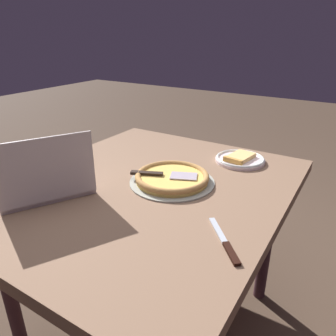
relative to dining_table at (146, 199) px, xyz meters
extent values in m
plane|color=#4F3B2D|center=(0.00, 0.00, -0.66)|extent=(12.00, 12.00, 0.00)
cube|color=#805F48|center=(0.00, 0.00, 0.04)|extent=(1.26, 1.07, 0.05)
cylinder|color=#3A2128|center=(-0.42, -0.42, -0.32)|extent=(0.06, 0.06, 0.68)
cylinder|color=#3A2128|center=(0.42, -0.42, -0.32)|extent=(0.06, 0.06, 0.68)
cylinder|color=#3A2128|center=(-0.42, 0.42, -0.32)|extent=(0.06, 0.06, 0.68)
cube|color=beige|center=(0.25, -0.29, 0.08)|extent=(0.40, 0.36, 0.02)
cube|color=black|center=(0.25, -0.29, 0.09)|extent=(0.32, 0.26, 0.00)
cube|color=beige|center=(0.31, -0.19, 0.20)|extent=(0.30, 0.16, 0.23)
cube|color=silver|center=(0.31, -0.19, 0.20)|extent=(0.26, 0.14, 0.20)
cylinder|color=white|center=(-0.44, 0.24, 0.08)|extent=(0.23, 0.23, 0.01)
torus|color=silver|center=(-0.44, 0.24, 0.09)|extent=(0.23, 0.23, 0.01)
cube|color=#F4C071|center=(-0.44, 0.24, 0.09)|extent=(0.16, 0.11, 0.02)
cube|color=gold|center=(-0.37, 0.23, 0.09)|extent=(0.03, 0.10, 0.03)
cylinder|color=#A5A99C|center=(-0.07, 0.08, 0.07)|extent=(0.35, 0.35, 0.01)
cylinder|color=#DEB856|center=(-0.07, 0.08, 0.09)|extent=(0.29, 0.29, 0.02)
torus|color=#B98548|center=(-0.07, 0.08, 0.10)|extent=(0.30, 0.30, 0.02)
cube|color=#B7AABA|center=(-0.09, 0.13, 0.10)|extent=(0.11, 0.13, 0.00)
cube|color=black|center=(-0.03, -0.01, 0.10)|extent=(0.08, 0.13, 0.01)
cube|color=silver|center=(0.16, 0.40, 0.07)|extent=(0.14, 0.13, 0.00)
cube|color=black|center=(0.24, 0.46, 0.07)|extent=(0.09, 0.08, 0.01)
camera|label=1|loc=(0.94, 0.69, 0.64)|focal=34.26mm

